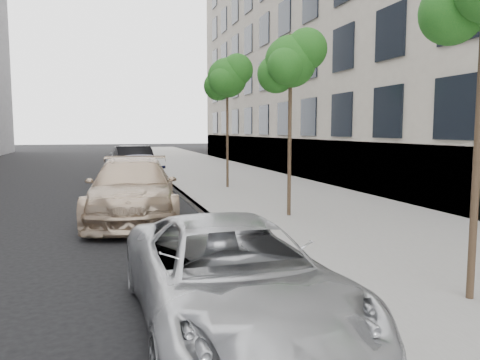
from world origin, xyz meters
name	(u,v)px	position (x,y,z in m)	size (l,w,h in m)	color
sidewalk	(205,169)	(4.30, 24.00, 0.07)	(6.40, 72.00, 0.14)	gray
curb	(153,170)	(1.18, 24.00, 0.07)	(0.15, 72.00, 0.14)	#9E9B93
tree_mid	(291,62)	(3.23, 8.00, 4.18)	(1.69, 1.49, 4.88)	#38281C
tree_far	(228,78)	(3.23, 14.50, 4.45)	(1.85, 1.65, 5.23)	#38281C
minivan	(231,276)	(-0.10, 1.74, 0.66)	(2.20, 4.77, 1.33)	#BBBDC1
suv	(133,189)	(-0.81, 9.30, 0.82)	(2.30, 5.66, 1.64)	tan
sedan_blue	(141,172)	(-0.17, 15.00, 0.77)	(1.83, 4.55, 1.55)	#0F1235
sedan_black	(134,162)	(-0.10, 20.31, 0.80)	(1.70, 4.87, 1.60)	black
sedan_rear	(128,158)	(-0.10, 25.87, 0.73)	(2.05, 5.05, 1.47)	gray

